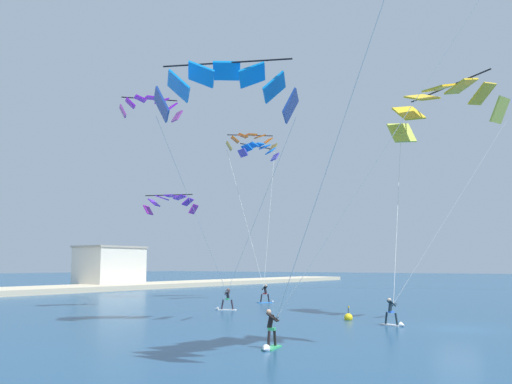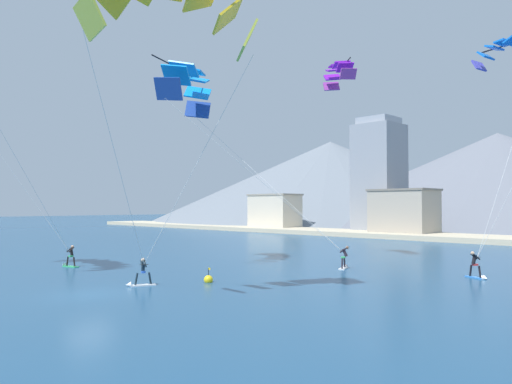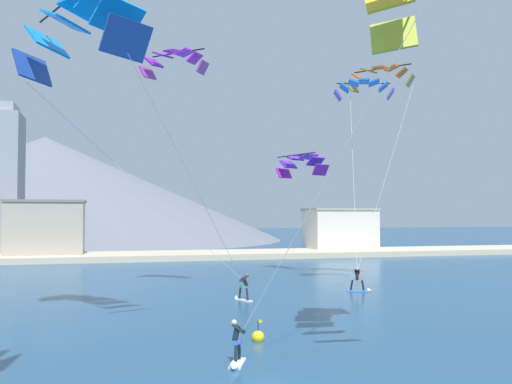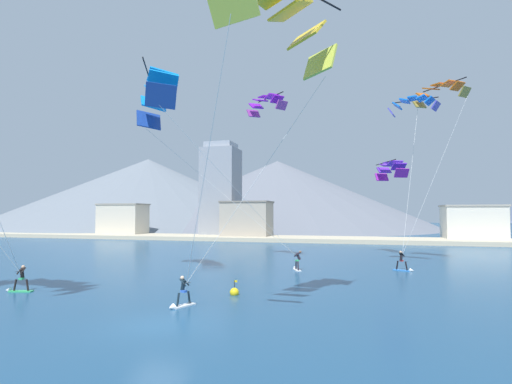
{
  "view_description": "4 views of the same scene",
  "coord_description": "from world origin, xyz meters",
  "px_view_note": "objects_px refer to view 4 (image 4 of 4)",
  "views": [
    {
      "loc": [
        -33.5,
        -8.79,
        3.59
      ],
      "look_at": [
        -2.42,
        11.92,
        8.34
      ],
      "focal_mm": 40.0,
      "sensor_mm": 36.0,
      "label": 1
    },
    {
      "loc": [
        25.06,
        -12.63,
        4.73
      ],
      "look_at": [
        -1.34,
        13.84,
        5.74
      ],
      "focal_mm": 35.0,
      "sensor_mm": 36.0,
      "label": 2
    },
    {
      "loc": [
        -5.24,
        -16.97,
        5.48
      ],
      "look_at": [
        3.48,
        16.1,
        6.83
      ],
      "focal_mm": 40.0,
      "sensor_mm": 36.0,
      "label": 3
    },
    {
      "loc": [
        8.84,
        -16.45,
        5.04
      ],
      "look_at": [
        0.79,
        13.86,
        6.67
      ],
      "focal_mm": 28.0,
      "sensor_mm": 36.0,
      "label": 4
    }
  ],
  "objects_px": {
    "kitesurfer_near_lead": "(297,264)",
    "race_marker_buoy": "(234,292)",
    "parafoil_kite_distant_high_outer": "(266,102)",
    "parafoil_kite_distant_mid_solo": "(413,103)",
    "kitesurfer_far_left": "(404,264)",
    "kitesurfer_near_trail": "(18,284)",
    "kitesurfer_mid_center": "(180,298)",
    "parafoil_kite_far_left": "(440,92)",
    "parafoil_kite_distant_low_drift": "(391,168)",
    "parafoil_kite_mid_center": "(277,12)",
    "parafoil_kite_near_lead": "(158,94)"
  },
  "relations": [
    {
      "from": "parafoil_kite_mid_center",
      "to": "kitesurfer_near_lead",
      "type": "bearing_deg",
      "value": 96.21
    },
    {
      "from": "kitesurfer_near_lead",
      "to": "parafoil_kite_far_left",
      "type": "bearing_deg",
      "value": 26.03
    },
    {
      "from": "parafoil_kite_distant_high_outer",
      "to": "race_marker_buoy",
      "type": "distance_m",
      "value": 23.19
    },
    {
      "from": "kitesurfer_near_trail",
      "to": "race_marker_buoy",
      "type": "distance_m",
      "value": 13.92
    },
    {
      "from": "kitesurfer_near_lead",
      "to": "parafoil_kite_distant_low_drift",
      "type": "distance_m",
      "value": 19.31
    },
    {
      "from": "parafoil_kite_distant_high_outer",
      "to": "kitesurfer_mid_center",
      "type": "bearing_deg",
      "value": -89.97
    },
    {
      "from": "kitesurfer_near_lead",
      "to": "kitesurfer_mid_center",
      "type": "relative_size",
      "value": 1.01
    },
    {
      "from": "kitesurfer_near_lead",
      "to": "parafoil_kite_far_left",
      "type": "height_order",
      "value": "parafoil_kite_far_left"
    },
    {
      "from": "parafoil_kite_far_left",
      "to": "race_marker_buoy",
      "type": "height_order",
      "value": "parafoil_kite_far_left"
    },
    {
      "from": "parafoil_kite_near_lead",
      "to": "parafoil_kite_distant_low_drift",
      "type": "relative_size",
      "value": 2.4
    },
    {
      "from": "parafoil_kite_far_left",
      "to": "parafoil_kite_distant_high_outer",
      "type": "distance_m",
      "value": 17.04
    },
    {
      "from": "parafoil_kite_far_left",
      "to": "parafoil_kite_distant_low_drift",
      "type": "relative_size",
      "value": 2.72
    },
    {
      "from": "parafoil_kite_distant_low_drift",
      "to": "parafoil_kite_distant_high_outer",
      "type": "bearing_deg",
      "value": -144.16
    },
    {
      "from": "parafoil_kite_far_left",
      "to": "parafoil_kite_distant_mid_solo",
      "type": "relative_size",
      "value": 3.59
    },
    {
      "from": "parafoil_kite_distant_high_outer",
      "to": "parafoil_kite_distant_mid_solo",
      "type": "relative_size",
      "value": 1.08
    },
    {
      "from": "kitesurfer_near_trail",
      "to": "parafoil_kite_near_lead",
      "type": "distance_m",
      "value": 16.55
    },
    {
      "from": "kitesurfer_mid_center",
      "to": "parafoil_kite_distant_low_drift",
      "type": "distance_m",
      "value": 33.5
    },
    {
      "from": "kitesurfer_far_left",
      "to": "parafoil_kite_near_lead",
      "type": "bearing_deg",
      "value": -154.07
    },
    {
      "from": "kitesurfer_mid_center",
      "to": "parafoil_kite_distant_low_drift",
      "type": "xyz_separation_m",
      "value": [
        12.82,
        29.35,
        9.81
      ]
    },
    {
      "from": "kitesurfer_far_left",
      "to": "parafoil_kite_distant_low_drift",
      "type": "bearing_deg",
      "value": 90.43
    },
    {
      "from": "kitesurfer_near_lead",
      "to": "parafoil_kite_distant_mid_solo",
      "type": "xyz_separation_m",
      "value": [
        10.29,
        3.58,
        14.54
      ]
    },
    {
      "from": "parafoil_kite_near_lead",
      "to": "parafoil_kite_mid_center",
      "type": "distance_m",
      "value": 15.21
    },
    {
      "from": "race_marker_buoy",
      "to": "kitesurfer_mid_center",
      "type": "bearing_deg",
      "value": -115.94
    },
    {
      "from": "parafoil_kite_far_left",
      "to": "race_marker_buoy",
      "type": "xyz_separation_m",
      "value": [
        -15.13,
        -17.92,
        -16.63
      ]
    },
    {
      "from": "kitesurfer_near_trail",
      "to": "kitesurfer_mid_center",
      "type": "height_order",
      "value": "kitesurfer_near_trail"
    },
    {
      "from": "kitesurfer_near_lead",
      "to": "race_marker_buoy",
      "type": "distance_m",
      "value": 11.72
    },
    {
      "from": "kitesurfer_near_lead",
      "to": "parafoil_kite_distant_mid_solo",
      "type": "distance_m",
      "value": 18.17
    },
    {
      "from": "parafoil_kite_distant_low_drift",
      "to": "parafoil_kite_mid_center",
      "type": "bearing_deg",
      "value": -102.82
    },
    {
      "from": "kitesurfer_near_trail",
      "to": "kitesurfer_near_lead",
      "type": "bearing_deg",
      "value": 41.97
    },
    {
      "from": "kitesurfer_near_lead",
      "to": "parafoil_kite_mid_center",
      "type": "relative_size",
      "value": 0.12
    },
    {
      "from": "kitesurfer_near_lead",
      "to": "kitesurfer_near_trail",
      "type": "relative_size",
      "value": 1.0
    },
    {
      "from": "kitesurfer_mid_center",
      "to": "parafoil_kite_far_left",
      "type": "distance_m",
      "value": 31.99
    },
    {
      "from": "parafoil_kite_near_lead",
      "to": "kitesurfer_near_lead",
      "type": "bearing_deg",
      "value": 36.77
    },
    {
      "from": "parafoil_kite_near_lead",
      "to": "race_marker_buoy",
      "type": "height_order",
      "value": "parafoil_kite_near_lead"
    },
    {
      "from": "kitesurfer_near_trail",
      "to": "parafoil_kite_distant_low_drift",
      "type": "xyz_separation_m",
      "value": [
        24.67,
        28.21,
        9.78
      ]
    },
    {
      "from": "kitesurfer_near_trail",
      "to": "kitesurfer_far_left",
      "type": "xyz_separation_m",
      "value": [
        24.76,
        15.98,
        0.06
      ]
    },
    {
      "from": "kitesurfer_near_lead",
      "to": "parafoil_kite_mid_center",
      "type": "distance_m",
      "value": 22.16
    },
    {
      "from": "kitesurfer_near_lead",
      "to": "parafoil_kite_mid_center",
      "type": "xyz_separation_m",
      "value": [
        1.86,
        -17.11,
        13.95
      ]
    },
    {
      "from": "parafoil_kite_near_lead",
      "to": "kitesurfer_far_left",
      "type": "bearing_deg",
      "value": 25.93
    },
    {
      "from": "kitesurfer_near_lead",
      "to": "parafoil_kite_distant_high_outer",
      "type": "relative_size",
      "value": 0.37
    },
    {
      "from": "kitesurfer_far_left",
      "to": "parafoil_kite_distant_mid_solo",
      "type": "distance_m",
      "value": 14.69
    },
    {
      "from": "parafoil_kite_far_left",
      "to": "parafoil_kite_distant_mid_solo",
      "type": "height_order",
      "value": "parafoil_kite_far_left"
    },
    {
      "from": "parafoil_kite_distant_high_outer",
      "to": "parafoil_kite_far_left",
      "type": "bearing_deg",
      "value": 5.35
    },
    {
      "from": "parafoil_kite_mid_center",
      "to": "parafoil_kite_far_left",
      "type": "distance_m",
      "value": 26.15
    },
    {
      "from": "parafoil_kite_mid_center",
      "to": "race_marker_buoy",
      "type": "bearing_deg",
      "value": 124.96
    },
    {
      "from": "parafoil_kite_far_left",
      "to": "parafoil_kite_distant_mid_solo",
      "type": "xyz_separation_m",
      "value": [
        -2.8,
        -2.81,
        -1.69
      ]
    },
    {
      "from": "kitesurfer_mid_center",
      "to": "parafoil_kite_mid_center",
      "type": "bearing_deg",
      "value": -17.79
    },
    {
      "from": "parafoil_kite_mid_center",
      "to": "parafoil_kite_far_left",
      "type": "bearing_deg",
      "value": 64.47
    },
    {
      "from": "parafoil_kite_distant_high_outer",
      "to": "parafoil_kite_distant_mid_solo",
      "type": "bearing_deg",
      "value": -4.94
    },
    {
      "from": "kitesurfer_near_lead",
      "to": "race_marker_buoy",
      "type": "relative_size",
      "value": 1.75
    }
  ]
}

